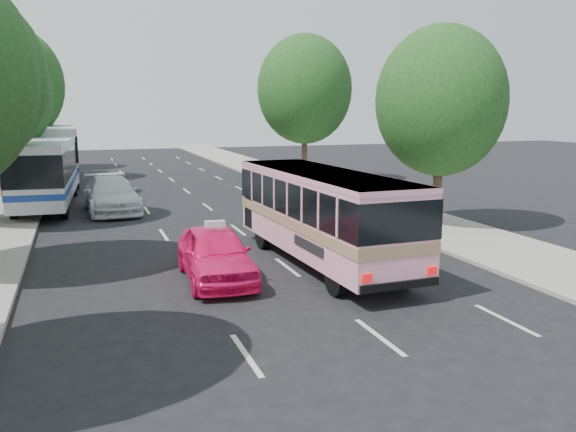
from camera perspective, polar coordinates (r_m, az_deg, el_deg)
name	(u,v)px	position (r m, az deg, el deg)	size (l,w,h in m)	color
ground	(302,312)	(14.54, 1.32, -9.00)	(120.00, 120.00, 0.00)	black
sidewalk_left	(3,203)	(33.42, -25.14, 1.10)	(4.00, 90.00, 0.15)	#9E998E
sidewalk_right	(320,189)	(35.77, 3.02, 2.56)	(4.00, 90.00, 0.12)	#9E998E
tree_left_e	(13,81)	(43.01, -24.31, 11.47)	(6.30, 6.30, 9.82)	#38281E
tree_left_f	(21,91)	(50.99, -23.70, 10.68)	(5.88, 5.88, 9.16)	#38281E
tree_right_near	(444,96)	(24.84, 14.37, 10.83)	(5.10, 5.10, 7.95)	#38281E
tree_right_far	(306,86)	(39.36, 1.71, 12.10)	(6.00, 6.00, 9.35)	#38281E
pink_bus	(322,207)	(18.47, 3.20, 0.83)	(2.67, 9.07, 2.86)	pink
pink_taxi	(215,254)	(17.05, -6.80, -3.54)	(1.78, 4.43, 1.51)	#FC1566
white_pickup	(111,195)	(29.22, -16.21, 1.93)	(2.25, 5.53, 1.60)	silver
tour_coach_front	(46,167)	(31.68, -21.69, 4.32)	(2.89, 10.95, 3.24)	silver
tour_coach_rear	(53,149)	(42.11, -21.10, 5.90)	(3.00, 12.03, 3.58)	silver
taxi_roof_sign	(215,224)	(16.87, -6.86, -0.75)	(0.55, 0.18, 0.18)	silver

